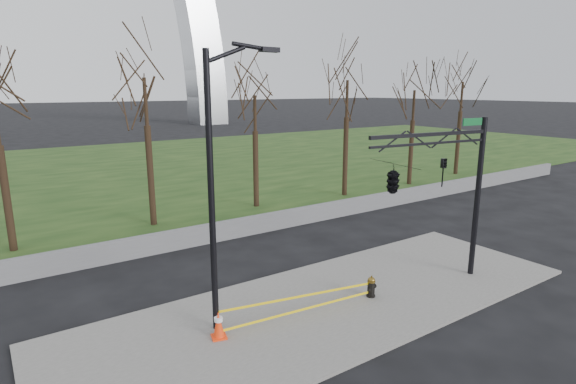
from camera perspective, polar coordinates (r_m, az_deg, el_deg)
ground at (r=15.60m, az=5.53°, el=-13.83°), size 500.00×500.00×0.00m
sidewalk at (r=15.58m, az=5.53°, el=-13.67°), size 18.00×6.00×0.10m
grass_strip at (r=42.20m, az=-21.53°, el=2.45°), size 120.00×40.00×0.06m
guardrail at (r=21.71m, az=-8.12°, el=-4.82°), size 60.00×0.30×0.90m
tree_row at (r=25.02m, az=-9.93°, el=5.96°), size 48.48×4.00×8.15m
fire_hydrant at (r=15.96m, az=10.37°, el=-11.59°), size 0.47×0.30×0.74m
traffic_cone at (r=13.49m, az=-8.67°, el=-16.06°), size 0.50×0.50×0.80m
street_light at (r=12.71m, az=-8.76°, el=2.29°), size 2.39×0.32×8.21m
traffic_signal_mast at (r=15.61m, az=15.16°, el=1.90°), size 5.07×2.53×6.00m
caution_tape at (r=14.66m, az=1.56°, el=-13.73°), size 5.40×1.08×0.39m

